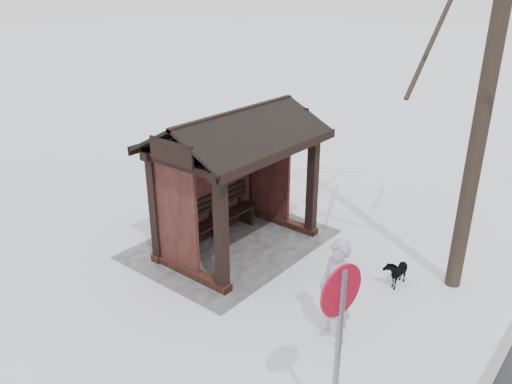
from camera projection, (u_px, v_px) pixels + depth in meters
ground at (239, 247)px, 11.07m from camera, size 120.00×120.00×0.00m
kerb at (502, 353)px, 7.88m from camera, size 120.00×0.15×0.06m
trampled_patch at (232, 244)px, 11.19m from camera, size 4.20×3.20×0.02m
bus_shelter at (232, 152)px, 10.33m from camera, size 3.60×2.40×3.09m
pedestrian at (336, 292)px, 7.86m from camera, size 0.57×0.74×1.81m
dog at (396, 271)px, 9.61m from camera, size 0.68×0.32×0.57m
road_sign at (339, 321)px, 5.72m from camera, size 0.65×0.16×2.57m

